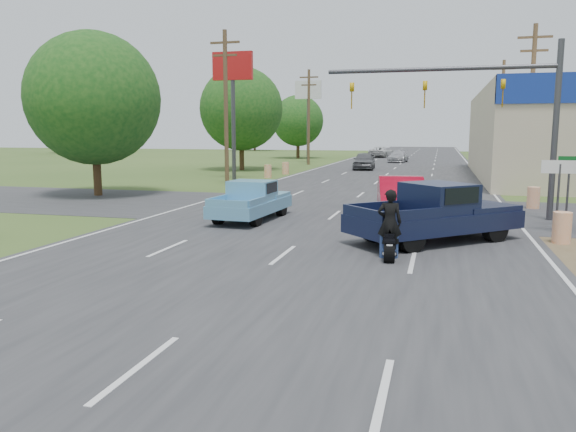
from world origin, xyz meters
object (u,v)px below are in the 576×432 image
(distant_car_silver, at_px, (398,156))
(distant_car_white, at_px, (381,152))
(rider, at_px, (389,226))
(red_convertible, at_px, (401,198))
(blue_pickup, at_px, (252,200))
(motorcycle, at_px, (389,244))
(distant_car_grey, at_px, (364,161))
(navy_pickup, at_px, (438,212))

(distant_car_silver, xyz_separation_m, distant_car_white, (-3.25, 12.34, 0.05))
(distant_car_white, bearing_deg, rider, 105.72)
(red_convertible, relative_size, distant_car_silver, 1.09)
(distant_car_silver, bearing_deg, rider, -80.76)
(blue_pickup, bearing_deg, rider, -40.05)
(distant_car_white, bearing_deg, red_convertible, 106.32)
(motorcycle, xyz_separation_m, blue_pickup, (-5.92, 5.70, 0.37))
(motorcycle, xyz_separation_m, distant_car_grey, (-5.60, 37.20, 0.39))
(distant_car_silver, bearing_deg, distant_car_grey, -93.56)
(blue_pickup, relative_size, distant_car_silver, 1.04)
(rider, distance_m, navy_pickup, 3.15)
(blue_pickup, bearing_deg, motorcycle, -40.21)
(red_convertible, height_order, motorcycle, red_convertible)
(motorcycle, bearing_deg, distant_car_white, 90.01)
(blue_pickup, distance_m, distant_car_grey, 31.50)
(motorcycle, bearing_deg, red_convertible, 85.48)
(red_convertible, xyz_separation_m, distant_car_silver, (-3.24, 43.48, -0.16))
(rider, height_order, distant_car_grey, rider)
(distant_car_grey, bearing_deg, rider, -85.15)
(motorcycle, xyz_separation_m, rider, (-0.00, 0.03, 0.50))
(rider, bearing_deg, blue_pickup, -49.81)
(blue_pickup, bearing_deg, distant_car_grey, 93.15)
(navy_pickup, xyz_separation_m, distant_car_white, (-7.98, 60.38, -0.22))
(red_convertible, distance_m, blue_pickup, 5.99)
(red_convertible, distance_m, distant_car_grey, 30.23)
(red_convertible, xyz_separation_m, distant_car_white, (-6.50, 55.83, -0.11))
(distant_car_grey, xyz_separation_m, distant_car_silver, (2.16, 13.75, -0.13))
(red_convertible, bearing_deg, distant_car_grey, 92.40)
(rider, xyz_separation_m, distant_car_grey, (-5.60, 37.17, -0.11))
(red_convertible, height_order, distant_car_grey, red_convertible)
(distant_car_grey, xyz_separation_m, distant_car_white, (-1.09, 26.09, -0.08))
(motorcycle, relative_size, distant_car_white, 0.36)
(motorcycle, height_order, distant_car_grey, distant_car_grey)
(motorcycle, distance_m, blue_pickup, 8.23)
(distant_car_silver, height_order, distant_car_white, distant_car_white)
(blue_pickup, relative_size, navy_pickup, 0.86)
(navy_pickup, xyz_separation_m, distant_car_grey, (-6.88, 34.29, -0.14))
(distant_car_grey, height_order, distant_car_white, distant_car_grey)
(navy_pickup, bearing_deg, blue_pickup, -154.00)
(motorcycle, relative_size, distant_car_grey, 0.40)
(distant_car_silver, bearing_deg, motorcycle, -80.76)
(motorcycle, height_order, blue_pickup, blue_pickup)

